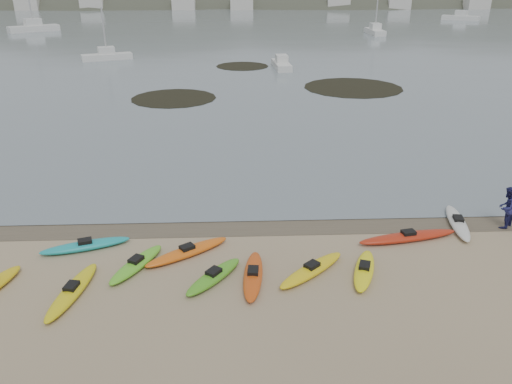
{
  "coord_description": "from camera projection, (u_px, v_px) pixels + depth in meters",
  "views": [
    {
      "loc": [
        -0.86,
        -20.51,
        10.53
      ],
      "look_at": [
        0.0,
        0.0,
        1.5
      ],
      "focal_mm": 35.0,
      "sensor_mm": 36.0,
      "label": 1
    }
  ],
  "objects": [
    {
      "name": "kelp_mats",
      "position": [
        276.0,
        85.0,
        50.9
      ],
      "size": [
        26.16,
        23.91,
        0.04
      ],
      "color": "black",
      "rests_on": "water"
    },
    {
      "name": "far_town",
      "position": [
        256.0,
        3.0,
        155.06
      ],
      "size": [
        199.0,
        5.0,
        4.0
      ],
      "color": "beige",
      "rests_on": "ground"
    },
    {
      "name": "kayaks",
      "position": [
        238.0,
        260.0,
        19.64
      ],
      "size": [
        20.42,
        8.37,
        0.34
      ],
      "color": "silver",
      "rests_on": "ground"
    },
    {
      "name": "ground",
      "position": [
        256.0,
        222.0,
        23.03
      ],
      "size": [
        600.0,
        600.0,
        0.0
      ],
      "primitive_type": "plane",
      "color": "tan",
      "rests_on": "ground"
    },
    {
      "name": "moored_boats",
      "position": [
        261.0,
        30.0,
        95.76
      ],
      "size": [
        102.89,
        71.16,
        1.31
      ],
      "color": "silver",
      "rests_on": "ground"
    },
    {
      "name": "wet_sand",
      "position": [
        256.0,
        225.0,
        22.75
      ],
      "size": [
        60.0,
        60.0,
        0.0
      ],
      "primitive_type": "plane",
      "color": "brown",
      "rests_on": "ground"
    },
    {
      "name": "far_hills",
      "position": [
        331.0,
        42.0,
        208.34
      ],
      "size": [
        550.0,
        135.0,
        80.0
      ],
      "color": "#384235",
      "rests_on": "ground"
    },
    {
      "name": "person_east",
      "position": [
        507.0,
        207.0,
        22.17
      ],
      "size": [
        1.2,
        1.17,
        1.94
      ],
      "primitive_type": "imported",
      "rotation": [
        0.0,
        0.0,
        3.83
      ],
      "color": "navy",
      "rests_on": "ground"
    }
  ]
}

